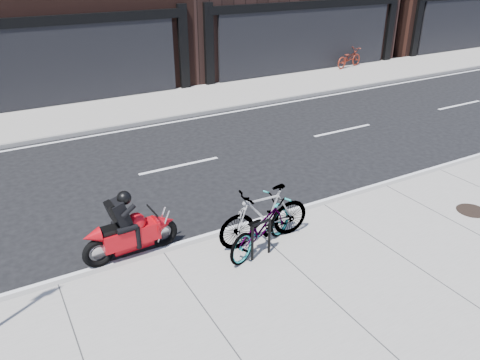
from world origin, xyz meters
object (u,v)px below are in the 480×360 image
manhole_cover (471,211)px  bicycle_far (349,58)px  bike_rack (261,236)px  motorcycle (134,229)px  bicycle_rear (264,215)px  bicycle_front (261,227)px

manhole_cover → bicycle_far: bearing=59.5°
bike_rack → motorcycle: bearing=144.7°
bicycle_far → manhole_cover: 14.97m
bike_rack → manhole_cover: (5.15, -0.86, -0.45)m
bicycle_rear → bicycle_far: bearing=135.6°
bicycle_rear → bicycle_front: bearing=-42.2°
bicycle_rear → motorcycle: 2.57m
bike_rack → bicycle_front: (0.14, 0.23, 0.04)m
motorcycle → bike_rack: bearing=-38.0°
bicycle_front → motorcycle: (-2.17, 1.21, -0.04)m
bicycle_front → manhole_cover: (5.00, -1.09, -0.49)m
bicycle_front → bike_rack: bearing=125.8°
bicycle_rear → bicycle_far: 16.98m
bike_rack → manhole_cover: bike_rack is taller
bicycle_rear → bike_rack: bearing=-36.1°
bicycle_front → bicycle_far: (12.60, 11.80, -0.02)m
motorcycle → bicycle_far: 18.18m
bicycle_rear → manhole_cover: (4.80, -1.29, -0.60)m
bike_rack → motorcycle: motorcycle is taller
motorcycle → manhole_cover: motorcycle is taller
bicycle_rear → manhole_cover: bearing=77.5°
bicycle_front → manhole_cover: 5.14m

